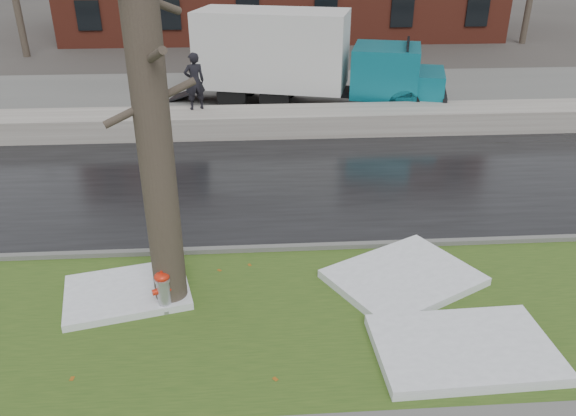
{
  "coord_description": "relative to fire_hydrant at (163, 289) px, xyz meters",
  "views": [
    {
      "loc": [
        -0.15,
        -9.16,
        6.1
      ],
      "look_at": [
        0.53,
        1.04,
        1.0
      ],
      "focal_mm": 35.0,
      "sensor_mm": 36.0,
      "label": 1
    }
  ],
  "objects": [
    {
      "name": "snowbank",
      "position": [
        1.78,
        9.63,
        -0.1
      ],
      "size": [
        60.0,
        1.6,
        0.75
      ],
      "primitive_type": "cube",
      "color": "#B1ADA2",
      "rests_on": "ground"
    },
    {
      "name": "worker",
      "position": [
        -0.19,
        10.01,
        1.2
      ],
      "size": [
        0.78,
        0.64,
        1.84
      ],
      "primitive_type": "imported",
      "rotation": [
        0.0,
        0.0,
        3.49
      ],
      "color": "black",
      "rests_on": "snowbank"
    },
    {
      "name": "curb",
      "position": [
        1.78,
        1.93,
        -0.4
      ],
      "size": [
        60.0,
        0.15,
        0.14
      ],
      "primitive_type": "cube",
      "color": "slate",
      "rests_on": "ground"
    },
    {
      "name": "snow_patch_side",
      "position": [
        4.88,
        -1.47,
        -0.34
      ],
      "size": [
        2.86,
        1.89,
        0.18
      ],
      "primitive_type": "cube",
      "rotation": [
        0.0,
        0.0,
        0.03
      ],
      "color": "white",
      "rests_on": "verge"
    },
    {
      "name": "road",
      "position": [
        1.78,
        5.43,
        -0.46
      ],
      "size": [
        60.0,
        7.0,
        0.03
      ],
      "primitive_type": "cube",
      "color": "black",
      "rests_on": "ground"
    },
    {
      "name": "snow_patch_far",
      "position": [
        -0.75,
        0.48,
        -0.36
      ],
      "size": [
        2.51,
        2.07,
        0.14
      ],
      "primitive_type": "cube",
      "rotation": [
        0.0,
        0.0,
        0.23
      ],
      "color": "white",
      "rests_on": "verge"
    },
    {
      "name": "verge",
      "position": [
        1.78,
        -0.32,
        -0.45
      ],
      "size": [
        60.0,
        4.5,
        0.04
      ],
      "primitive_type": "cube",
      "color": "#2F4C19",
      "rests_on": "ground"
    },
    {
      "name": "fire_hydrant",
      "position": [
        0.0,
        0.0,
        0.0
      ],
      "size": [
        0.4,
        0.38,
        0.81
      ],
      "rotation": [
        0.0,
        0.0,
        0.39
      ],
      "color": "#A6A9AF",
      "rests_on": "verge"
    },
    {
      "name": "tree",
      "position": [
        0.09,
        0.27,
        3.17
      ],
      "size": [
        1.42,
        1.64,
        7.15
      ],
      "rotation": [
        0.0,
        0.0,
        0.03
      ],
      "color": "brown",
      "rests_on": "verge"
    },
    {
      "name": "parking_lot",
      "position": [
        1.78,
        13.93,
        -0.46
      ],
      "size": [
        60.0,
        9.0,
        0.03
      ],
      "primitive_type": "cube",
      "color": "slate",
      "rests_on": "ground"
    },
    {
      "name": "ground",
      "position": [
        1.78,
        0.93,
        -0.47
      ],
      "size": [
        120.0,
        120.0,
        0.0
      ],
      "primitive_type": "plane",
      "color": "#47423D",
      "rests_on": "ground"
    },
    {
      "name": "box_truck",
      "position": [
        3.54,
        12.62,
        1.38
      ],
      "size": [
        10.54,
        4.67,
        3.49
      ],
      "rotation": [
        0.0,
        0.0,
        -0.27
      ],
      "color": "black",
      "rests_on": "ground"
    },
    {
      "name": "snow_patch_near",
      "position": [
        4.43,
        0.6,
        -0.35
      ],
      "size": [
        3.24,
        3.0,
        0.16
      ],
      "primitive_type": "cube",
      "rotation": [
        0.0,
        0.0,
        0.5
      ],
      "color": "white",
      "rests_on": "verge"
    }
  ]
}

